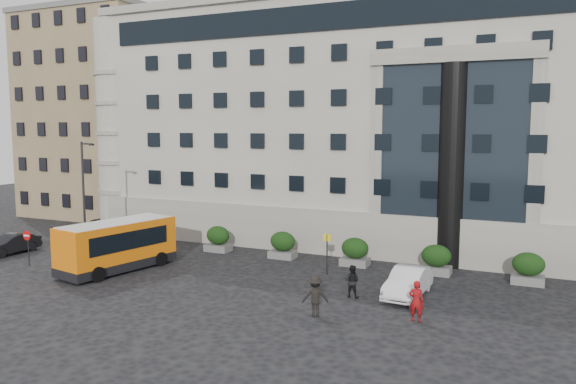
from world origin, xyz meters
name	(u,v)px	position (x,y,z in m)	size (l,w,h in m)	color
ground	(206,285)	(0.00, 0.00, 0.00)	(120.00, 120.00, 0.00)	black
civic_building	(402,127)	(6.00, 22.00, 9.00)	(44.00, 24.00, 18.00)	#9C988A
entrance_column	(452,166)	(12.00, 10.30, 6.50)	(1.80, 1.80, 13.00)	black
apartment_near	(115,117)	(-24.00, 20.00, 10.00)	(14.00, 14.00, 20.00)	#81694B
apartment_far	(189,112)	(-27.00, 38.00, 11.00)	(13.00, 13.00, 22.00)	#7D6449
hedge_a	(218,239)	(-4.00, 7.80, 0.93)	(1.80, 1.26, 1.84)	#5E5E5B
hedge_b	(283,245)	(1.20, 7.80, 0.93)	(1.80, 1.26, 1.84)	#5E5E5B
hedge_c	(355,252)	(6.40, 7.80, 0.93)	(1.80, 1.26, 1.84)	#5E5E5B
hedge_d	(436,259)	(11.60, 7.80, 0.93)	(1.80, 1.26, 1.84)	#5E5E5B
hedge_e	(528,268)	(16.80, 7.80, 0.93)	(1.80, 1.26, 1.84)	#5E5E5B
street_lamp	(84,193)	(-11.94, 3.00, 4.37)	(1.16, 0.18, 8.00)	#262628
bus_stop_sign	(327,247)	(5.50, 5.00, 1.73)	(0.50, 0.08, 2.52)	#262628
no_entry_sign	(27,241)	(-13.00, -1.04, 1.65)	(0.64, 0.16, 2.32)	#262628
minibus	(117,244)	(-6.84, 0.44, 1.72)	(4.04, 7.86, 3.13)	orange
red_truck	(151,205)	(-17.51, 17.38, 1.39)	(2.49, 5.10, 2.72)	maroon
parked_car_b	(10,244)	(-17.00, 0.88, 0.70)	(1.49, 4.27, 1.41)	black
parked_car_c	(118,222)	(-17.00, 12.00, 0.62)	(1.75, 4.30, 1.25)	black
parked_car_d	(115,221)	(-17.00, 11.64, 0.72)	(2.39, 5.18, 1.44)	black
white_taxi	(408,282)	(11.02, 2.58, 0.77)	(1.62, 4.66, 1.53)	white
pedestrian_a	(416,301)	(12.23, -1.15, 0.97)	(0.71, 0.47, 1.94)	maroon
pedestrian_b	(352,281)	(8.34, 1.18, 0.87)	(0.85, 0.66, 1.74)	black
pedestrian_c	(315,296)	(7.69, -2.44, 0.98)	(1.26, 0.73, 1.96)	black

